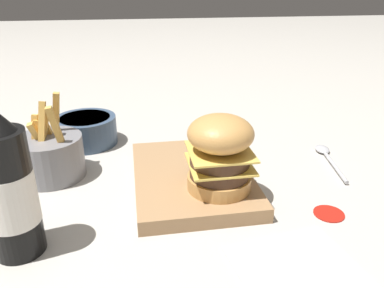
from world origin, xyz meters
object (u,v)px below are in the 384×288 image
at_px(serving_board, 192,177).
at_px(burger, 220,153).
at_px(spoon, 326,155).
at_px(fries_basket, 50,156).
at_px(side_bowl, 86,130).
at_px(ketchup_bottle, 9,191).

bearing_deg(serving_board, burger, 27.92).
xyz_separation_m(serving_board, spoon, (-0.06, 0.28, -0.01)).
distance_m(serving_board, fries_basket, 0.25).
bearing_deg(side_bowl, burger, 39.86).
height_order(burger, side_bowl, burger).
bearing_deg(ketchup_bottle, serving_board, 118.52).
bearing_deg(serving_board, side_bowl, -137.25).
distance_m(serving_board, spoon, 0.28).
height_order(serving_board, spoon, serving_board).
distance_m(burger, side_bowl, 0.35).
xyz_separation_m(burger, fries_basket, (-0.13, -0.27, -0.04)).
height_order(serving_board, burger, burger).
relative_size(fries_basket, side_bowl, 1.14).
bearing_deg(serving_board, ketchup_bottle, -61.48).
distance_m(ketchup_bottle, side_bowl, 0.35).
bearing_deg(fries_basket, spoon, 88.85).
xyz_separation_m(side_bowl, spoon, (0.15, 0.47, -0.03)).
bearing_deg(spoon, burger, 126.01).
bearing_deg(spoon, side_bowl, 82.59).
height_order(side_bowl, spoon, side_bowl).
relative_size(serving_board, ketchup_bottle, 1.36).
bearing_deg(burger, fries_basket, -115.33).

